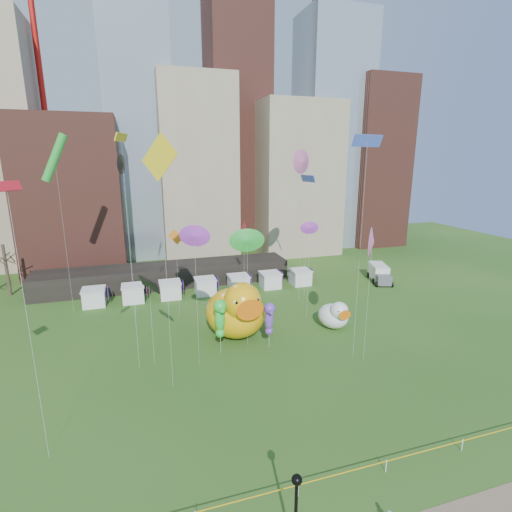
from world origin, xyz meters
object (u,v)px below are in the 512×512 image
object	(u,v)px
small_duck	(334,315)
big_duck	(237,310)
seahorse_purple	(269,316)
lamppost	(296,507)
box_truck	(379,273)
seahorse_green	(220,315)

from	to	relation	value
small_duck	big_duck	bearing A→B (deg)	170.83
small_duck	seahorse_purple	bearing A→B (deg)	-168.47
small_duck	seahorse_purple	xyz separation A→B (m)	(-8.79, -2.25, 1.89)
small_duck	lamppost	size ratio (longest dim) A/B	0.93
small_duck	box_truck	xyz separation A→B (m)	(15.50, 13.62, -0.26)
big_duck	small_duck	distance (m)	11.51
big_duck	seahorse_purple	world-z (taller)	big_duck
big_duck	seahorse_purple	bearing A→B (deg)	-58.56
small_duck	lamppost	world-z (taller)	lamppost
box_truck	seahorse_purple	bearing A→B (deg)	-127.93
small_duck	lamppost	distance (m)	27.62
seahorse_green	lamppost	world-z (taller)	seahorse_green
small_duck	seahorse_green	size ratio (longest dim) A/B	0.79
lamppost	box_truck	bearing A→B (deg)	50.56
small_duck	box_truck	distance (m)	20.64
seahorse_purple	box_truck	bearing A→B (deg)	41.41
small_duck	box_truck	bearing A→B (deg)	38.48
small_duck	seahorse_purple	size ratio (longest dim) A/B	0.93
seahorse_purple	lamppost	bearing A→B (deg)	-97.83
small_duck	box_truck	world-z (taller)	small_duck
seahorse_green	lamppost	bearing A→B (deg)	-93.58
seahorse_green	big_duck	bearing A→B (deg)	51.45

